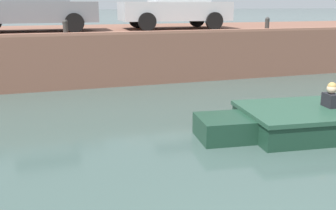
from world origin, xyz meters
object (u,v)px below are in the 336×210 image
mooring_bollard_east (267,23)px  car_centre_silver (176,5)px  car_left_inner_grey (32,5)px  mooring_bollard_mid (65,27)px

mooring_bollard_east → car_centre_silver: bearing=143.0°
car_left_inner_grey → car_centre_silver: 4.85m
mooring_bollard_mid → mooring_bollard_east: size_ratio=1.00×
car_centre_silver → mooring_bollard_mid: (-3.96, -1.94, -0.61)m
car_left_inner_grey → mooring_bollard_east: size_ratio=9.28×
car_centre_silver → car_left_inner_grey: bearing=180.0°
car_centre_silver → mooring_bollard_mid: 4.45m
car_centre_silver → mooring_bollard_mid: car_centre_silver is taller
car_left_inner_grey → mooring_bollard_east: car_left_inner_grey is taller
car_centre_silver → mooring_bollard_east: car_centre_silver is taller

